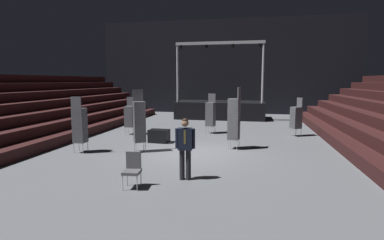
{
  "coord_description": "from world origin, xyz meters",
  "views": [
    {
      "loc": [
        2.34,
        -11.36,
        2.83
      ],
      "look_at": [
        0.2,
        -0.69,
        1.4
      ],
      "focal_mm": 28.18,
      "sensor_mm": 36.0,
      "label": 1
    }
  ],
  "objects_px": {
    "chair_stack_mid_right": "(234,118)",
    "chair_stack_rear_left": "(211,114)",
    "stage_riser": "(220,109)",
    "chair_stack_mid_left": "(296,117)",
    "chair_stack_front_left": "(139,121)",
    "chair_stack_mid_centre": "(130,116)",
    "loose_chair_near_man": "(132,168)",
    "man_with_tie": "(185,145)",
    "equipment_road_case": "(159,136)",
    "chair_stack_front_right": "(80,125)"
  },
  "relations": [
    {
      "from": "chair_stack_mid_right",
      "to": "chair_stack_rear_left",
      "type": "xyz_separation_m",
      "value": [
        -1.46,
        3.53,
        -0.21
      ]
    },
    {
      "from": "chair_stack_mid_right",
      "to": "chair_stack_rear_left",
      "type": "bearing_deg",
      "value": 33.25
    },
    {
      "from": "stage_riser",
      "to": "chair_stack_mid_left",
      "type": "xyz_separation_m",
      "value": [
        4.56,
        -6.59,
        0.27
      ]
    },
    {
      "from": "chair_stack_mid_left",
      "to": "chair_stack_front_left",
      "type": "bearing_deg",
      "value": 95.37
    },
    {
      "from": "chair_stack_mid_centre",
      "to": "chair_stack_rear_left",
      "type": "relative_size",
      "value": 0.92
    },
    {
      "from": "loose_chair_near_man",
      "to": "man_with_tie",
      "type": "bearing_deg",
      "value": -150.23
    },
    {
      "from": "chair_stack_front_left",
      "to": "chair_stack_mid_left",
      "type": "xyz_separation_m",
      "value": [
        6.58,
        4.8,
        -0.25
      ]
    },
    {
      "from": "man_with_tie",
      "to": "chair_stack_mid_left",
      "type": "relative_size",
      "value": 0.91
    },
    {
      "from": "stage_riser",
      "to": "chair_stack_rear_left",
      "type": "xyz_separation_m",
      "value": [
        0.16,
        -6.61,
        0.36
      ]
    },
    {
      "from": "man_with_tie",
      "to": "chair_stack_rear_left",
      "type": "distance_m",
      "value": 7.78
    },
    {
      "from": "loose_chair_near_man",
      "to": "chair_stack_mid_left",
      "type": "bearing_deg",
      "value": -127.43
    },
    {
      "from": "chair_stack_rear_left",
      "to": "chair_stack_front_left",
      "type": "bearing_deg",
      "value": 78.29
    },
    {
      "from": "stage_riser",
      "to": "chair_stack_mid_right",
      "type": "height_order",
      "value": "stage_riser"
    },
    {
      "from": "man_with_tie",
      "to": "loose_chair_near_man",
      "type": "relative_size",
      "value": 1.89
    },
    {
      "from": "chair_stack_front_left",
      "to": "chair_stack_mid_left",
      "type": "bearing_deg",
      "value": -174.67
    },
    {
      "from": "loose_chair_near_man",
      "to": "stage_riser",
      "type": "bearing_deg",
      "value": -98.83
    },
    {
      "from": "chair_stack_rear_left",
      "to": "equipment_road_case",
      "type": "relative_size",
      "value": 2.37
    },
    {
      "from": "chair_stack_mid_right",
      "to": "chair_stack_mid_centre",
      "type": "height_order",
      "value": "chair_stack_mid_right"
    },
    {
      "from": "stage_riser",
      "to": "loose_chair_near_man",
      "type": "bearing_deg",
      "value": -92.72
    },
    {
      "from": "stage_riser",
      "to": "equipment_road_case",
      "type": "distance_m",
      "value": 9.66
    },
    {
      "from": "man_with_tie",
      "to": "loose_chair_near_man",
      "type": "xyz_separation_m",
      "value": [
        -1.23,
        -0.89,
        -0.48
      ]
    },
    {
      "from": "chair_stack_mid_right",
      "to": "chair_stack_rear_left",
      "type": "relative_size",
      "value": 1.2
    },
    {
      "from": "equipment_road_case",
      "to": "loose_chair_near_man",
      "type": "distance_m",
      "value": 5.91
    },
    {
      "from": "chair_stack_mid_centre",
      "to": "chair_stack_rear_left",
      "type": "bearing_deg",
      "value": -163.95
    },
    {
      "from": "chair_stack_mid_left",
      "to": "loose_chair_near_man",
      "type": "relative_size",
      "value": 2.08
    },
    {
      "from": "chair_stack_front_left",
      "to": "equipment_road_case",
      "type": "height_order",
      "value": "chair_stack_front_left"
    },
    {
      "from": "man_with_tie",
      "to": "chair_stack_rear_left",
      "type": "xyz_separation_m",
      "value": [
        -0.34,
        7.78,
        0.06
      ]
    },
    {
      "from": "man_with_tie",
      "to": "chair_stack_front_right",
      "type": "bearing_deg",
      "value": -34.75
    },
    {
      "from": "stage_riser",
      "to": "chair_stack_rear_left",
      "type": "relative_size",
      "value": 3.05
    },
    {
      "from": "man_with_tie",
      "to": "chair_stack_mid_left",
      "type": "xyz_separation_m",
      "value": [
        4.05,
        7.79,
        -0.03
      ]
    },
    {
      "from": "man_with_tie",
      "to": "chair_stack_mid_centre",
      "type": "xyz_separation_m",
      "value": [
        -4.47,
        6.58,
        -0.03
      ]
    },
    {
      "from": "chair_stack_front_right",
      "to": "chair_stack_mid_right",
      "type": "relative_size",
      "value": 0.87
    },
    {
      "from": "stage_riser",
      "to": "chair_stack_mid_right",
      "type": "bearing_deg",
      "value": -80.9
    },
    {
      "from": "chair_stack_rear_left",
      "to": "stage_riser",
      "type": "bearing_deg",
      "value": -75.75
    },
    {
      "from": "chair_stack_front_right",
      "to": "equipment_road_case",
      "type": "bearing_deg",
      "value": 43.85
    },
    {
      "from": "man_with_tie",
      "to": "chair_stack_front_left",
      "type": "relative_size",
      "value": 0.72
    },
    {
      "from": "loose_chair_near_man",
      "to": "chair_stack_rear_left",
      "type": "bearing_deg",
      "value": -101.97
    },
    {
      "from": "equipment_road_case",
      "to": "loose_chair_near_man",
      "type": "bearing_deg",
      "value": -79.24
    },
    {
      "from": "stage_riser",
      "to": "chair_stack_mid_centre",
      "type": "xyz_separation_m",
      "value": [
        -3.96,
        -7.8,
        0.27
      ]
    },
    {
      "from": "chair_stack_mid_left",
      "to": "loose_chair_near_man",
      "type": "height_order",
      "value": "chair_stack_mid_left"
    },
    {
      "from": "stage_riser",
      "to": "chair_stack_mid_left",
      "type": "height_order",
      "value": "stage_riser"
    },
    {
      "from": "chair_stack_front_right",
      "to": "equipment_road_case",
      "type": "height_order",
      "value": "chair_stack_front_right"
    },
    {
      "from": "chair_stack_rear_left",
      "to": "chair_stack_mid_left",
      "type": "bearing_deg",
      "value": -166.98
    },
    {
      "from": "chair_stack_mid_left",
      "to": "chair_stack_mid_centre",
      "type": "relative_size",
      "value": 1.0
    },
    {
      "from": "stage_riser",
      "to": "loose_chair_near_man",
      "type": "relative_size",
      "value": 6.9
    },
    {
      "from": "chair_stack_mid_centre",
      "to": "chair_stack_mid_left",
      "type": "bearing_deg",
      "value": -172.03
    },
    {
      "from": "stage_riser",
      "to": "chair_stack_mid_centre",
      "type": "bearing_deg",
      "value": -116.91
    },
    {
      "from": "stage_riser",
      "to": "chair_stack_mid_right",
      "type": "xyz_separation_m",
      "value": [
        1.62,
        -10.14,
        0.57
      ]
    },
    {
      "from": "chair_stack_front_left",
      "to": "loose_chair_near_man",
      "type": "distance_m",
      "value": 4.15
    },
    {
      "from": "chair_stack_front_left",
      "to": "chair_stack_rear_left",
      "type": "distance_m",
      "value": 5.26
    }
  ]
}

